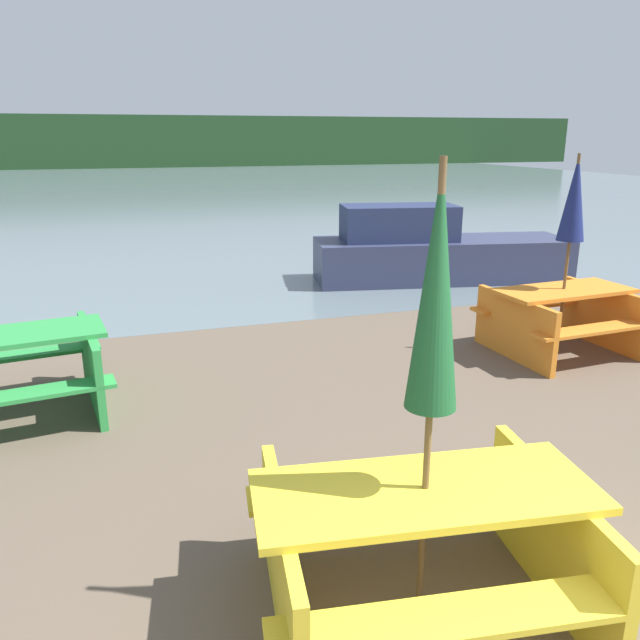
{
  "coord_description": "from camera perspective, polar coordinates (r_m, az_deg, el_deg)",
  "views": [
    {
      "loc": [
        -1.85,
        -0.91,
        2.51
      ],
      "look_at": [
        -0.14,
        4.4,
        0.85
      ],
      "focal_mm": 35.0,
      "sensor_mm": 36.0,
      "label": 1
    }
  ],
  "objects": [
    {
      "name": "picnic_table_yellow",
      "position": [
        3.56,
        9.37,
        -18.95
      ],
      "size": [
        1.96,
        1.61,
        0.75
      ],
      "rotation": [
        0.0,
        0.0,
        -0.13
      ],
      "color": "yellow",
      "rests_on": "ground_plane"
    },
    {
      "name": "umbrella_darkgreen",
      "position": [
        2.99,
        10.56,
        2.44
      ],
      "size": [
        0.26,
        0.26,
        2.42
      ],
      "color": "brown",
      "rests_on": "ground_plane"
    },
    {
      "name": "water",
      "position": [
        33.22,
        -14.96,
        11.7
      ],
      "size": [
        60.0,
        50.0,
        0.0
      ],
      "color": "slate",
      "rests_on": "ground_plane"
    },
    {
      "name": "umbrella_navy",
      "position": [
        7.7,
        22.22,
        10.15
      ],
      "size": [
        0.31,
        0.31,
        2.32
      ],
      "color": "brown",
      "rests_on": "ground_plane"
    },
    {
      "name": "boat",
      "position": [
        11.34,
        10.29,
        6.12
      ],
      "size": [
        4.64,
        2.08,
        1.34
      ],
      "rotation": [
        0.0,
        0.0,
        -0.18
      ],
      "color": "#333856",
      "rests_on": "water"
    },
    {
      "name": "far_treeline",
      "position": [
        53.11,
        -16.5,
        15.38
      ],
      "size": [
        80.0,
        1.6,
        4.0
      ],
      "color": "#1E3D1E",
      "rests_on": "water"
    },
    {
      "name": "picnic_table_orange",
      "position": [
        7.94,
        21.17,
        0.48
      ],
      "size": [
        1.69,
        1.48,
        0.78
      ],
      "rotation": [
        0.0,
        0.0,
        0.06
      ],
      "color": "orange",
      "rests_on": "ground_plane"
    }
  ]
}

